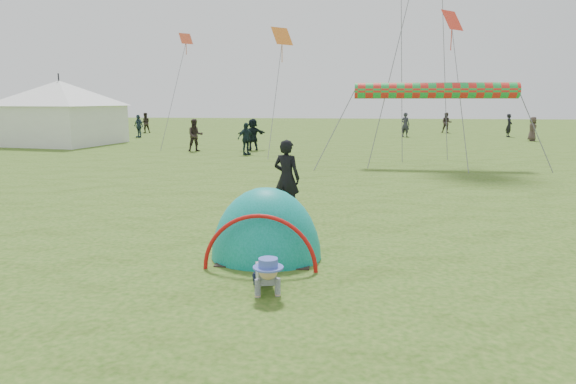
# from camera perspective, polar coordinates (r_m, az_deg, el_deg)

# --- Properties ---
(ground) EXTENTS (140.00, 140.00, 0.00)m
(ground) POSITION_cam_1_polar(r_m,az_deg,el_deg) (6.58, 4.42, -13.91)
(ground) COLOR #234E0F
(crawling_toddler) EXTENTS (0.72, 0.88, 0.58)m
(crawling_toddler) POSITION_cam_1_polar(r_m,az_deg,el_deg) (7.29, -2.42, -8.97)
(crawling_toddler) COLOR black
(crawling_toddler) RESTS_ON ground
(popup_tent) EXTENTS (1.92, 1.60, 2.45)m
(popup_tent) POSITION_cam_1_polar(r_m,az_deg,el_deg) (8.95, -2.43, -7.26)
(popup_tent) COLOR #008369
(popup_tent) RESTS_ON ground
(standing_adult) EXTENTS (0.76, 0.63, 1.79)m
(standing_adult) POSITION_cam_1_polar(r_m,az_deg,el_deg) (11.94, -0.15, 1.58)
(standing_adult) COLOR black
(standing_adult) RESTS_ON ground
(event_marquee) EXTENTS (6.78, 6.78, 4.10)m
(event_marquee) POSITION_cam_1_polar(r_m,az_deg,el_deg) (34.32, -23.91, 8.29)
(event_marquee) COLOR white
(event_marquee) RESTS_ON ground
(crowd_person_0) EXTENTS (0.77, 0.71, 1.77)m
(crowd_person_0) POSITION_cam_1_polar(r_m,az_deg,el_deg) (38.77, 12.90, 7.30)
(crowd_person_0) COLOR #282933
(crowd_person_0) RESTS_ON ground
(crowd_person_1) EXTENTS (1.00, 0.94, 1.64)m
(crowd_person_1) POSITION_cam_1_polar(r_m,az_deg,el_deg) (44.04, -15.58, 7.42)
(crowd_person_1) COLOR #2D2620
(crowd_person_1) RESTS_ON ground
(crowd_person_3) EXTENTS (1.10, 0.67, 1.66)m
(crowd_person_3) POSITION_cam_1_polar(r_m,az_deg,el_deg) (43.59, -18.71, 7.24)
(crowd_person_3) COLOR black
(crowd_person_3) RESTS_ON ground
(crowd_person_4) EXTENTS (0.63, 0.85, 1.59)m
(crowd_person_4) POSITION_cam_1_polar(r_m,az_deg,el_deg) (37.63, 25.52, 6.35)
(crowd_person_4) COLOR #433431
(crowd_person_4) RESTS_ON ground
(crowd_person_5) EXTENTS (1.58, 1.34, 1.71)m
(crowd_person_5) POSITION_cam_1_polar(r_m,az_deg,el_deg) (27.68, -3.94, 6.40)
(crowd_person_5) COLOR black
(crowd_person_5) RESTS_ON ground
(crowd_person_7) EXTENTS (1.02, 0.94, 1.70)m
(crowd_person_7) POSITION_cam_1_polar(r_m,az_deg,el_deg) (27.55, -10.27, 6.23)
(crowd_person_7) COLOR #2E2422
(crowd_person_7) RESTS_ON ground
(crowd_person_8) EXTENTS (1.02, 0.84, 1.63)m
(crowd_person_8) POSITION_cam_1_polar(r_m,az_deg,el_deg) (38.76, -16.28, 7.04)
(crowd_person_8) COLOR #263A46
(crowd_person_8) RESTS_ON ground
(crowd_person_12) EXTENTS (0.66, 0.73, 1.68)m
(crowd_person_12) POSITION_cam_1_polar(r_m,az_deg,el_deg) (41.00, 23.35, 6.80)
(crowd_person_12) COLOR black
(crowd_person_12) RESTS_ON ground
(crowd_person_13) EXTENTS (0.92, 0.78, 1.66)m
(crowd_person_13) POSITION_cam_1_polar(r_m,az_deg,el_deg) (44.29, 17.20, 7.36)
(crowd_person_13) COLOR #312524
(crowd_person_13) RESTS_ON ground
(crowd_person_14) EXTENTS (0.93, 0.93, 1.58)m
(crowd_person_14) POSITION_cam_1_polar(r_m,az_deg,el_deg) (25.49, -4.70, 5.91)
(crowd_person_14) COLOR #18282E
(crowd_person_14) RESTS_ON ground
(crowd_person_15) EXTENTS (1.31, 1.21, 1.77)m
(crowd_person_15) POSITION_cam_1_polar(r_m,az_deg,el_deg) (41.95, -23.28, 6.93)
(crowd_person_15) COLOR black
(crowd_person_15) RESTS_ON ground
(rainbow_tube_kite) EXTENTS (6.42, 0.64, 0.64)m
(rainbow_tube_kite) POSITION_cam_1_polar(r_m,az_deg,el_deg) (21.79, 16.03, 10.78)
(rainbow_tube_kite) COLOR red
(diamond_kite_1) EXTENTS (1.16, 1.16, 0.95)m
(diamond_kite_1) POSITION_cam_1_polar(r_m,az_deg,el_deg) (28.55, -0.67, 16.94)
(diamond_kite_1) COLOR orange
(diamond_kite_6) EXTENTS (0.81, 0.81, 0.66)m
(diamond_kite_6) POSITION_cam_1_polar(r_m,az_deg,el_deg) (33.27, -11.28, 16.38)
(diamond_kite_6) COLOR #DF4F2C
(diamond_kite_7) EXTENTS (1.11, 1.11, 0.90)m
(diamond_kite_7) POSITION_cam_1_polar(r_m,az_deg,el_deg) (25.15, 17.79, 17.72)
(diamond_kite_7) COLOR #F43622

